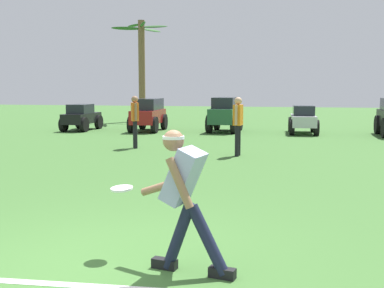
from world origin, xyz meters
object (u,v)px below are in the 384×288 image
at_px(teammate_near_sideline, 238,121).
at_px(parked_car_slot_d, 303,119).
at_px(parked_car_slot_a, 81,117).
at_px(palm_tree_far_left, 142,63).
at_px(frisbee_in_flight, 122,188).
at_px(frisbee_thrower, 184,193).
at_px(parked_car_slot_c, 225,114).
at_px(parked_car_slot_b, 148,114).
at_px(teammate_midfield, 135,117).

distance_m(teammate_near_sideline, parked_car_slot_d, 6.90).
bearing_deg(parked_car_slot_a, palm_tree_far_left, 81.74).
height_order(frisbee_in_flight, palm_tree_far_left, palm_tree_far_left).
xyz_separation_m(frisbee_thrower, parked_car_slot_c, (-1.71, 14.96, -0.05)).
bearing_deg(parked_car_slot_d, parked_car_slot_b, -178.30).
height_order(frisbee_thrower, parked_car_slot_a, frisbee_thrower).
height_order(parked_car_slot_a, parked_car_slot_c, parked_car_slot_c).
bearing_deg(teammate_near_sideline, frisbee_thrower, -87.15).
xyz_separation_m(teammate_near_sideline, parked_car_slot_c, (-1.30, 6.82, -0.20)).
xyz_separation_m(parked_car_slot_a, palm_tree_far_left, (0.84, 5.77, 2.52)).
bearing_deg(parked_car_slot_b, palm_tree_far_left, 110.27).
xyz_separation_m(frisbee_in_flight, teammate_near_sideline, (0.37, 7.78, 0.21)).
distance_m(teammate_near_sideline, teammate_midfield, 3.34).
height_order(teammate_midfield, palm_tree_far_left, palm_tree_far_left).
xyz_separation_m(teammate_midfield, palm_tree_far_left, (-3.30, 10.98, 2.15)).
bearing_deg(parked_car_slot_b, parked_car_slot_d, 1.70).
height_order(frisbee_thrower, parked_car_slot_c, frisbee_thrower).
relative_size(parked_car_slot_b, parked_car_slot_d, 1.09).
relative_size(frisbee_in_flight, palm_tree_far_left, 0.06).
xyz_separation_m(frisbee_thrower, parked_car_slot_b, (-4.86, 14.60, -0.07)).
relative_size(frisbee_thrower, parked_car_slot_b, 0.58).
xyz_separation_m(teammate_near_sideline, parked_car_slot_d, (1.80, 6.65, -0.38)).
bearing_deg(parked_car_slot_a, parked_car_slot_d, 2.70).
relative_size(parked_car_slot_a, parked_car_slot_c, 0.93).
height_order(parked_car_slot_c, parked_car_slot_d, parked_car_slot_c).
xyz_separation_m(teammate_near_sideline, palm_tree_far_left, (-6.49, 11.98, 2.15)).
bearing_deg(parked_car_slot_c, frisbee_in_flight, -86.34).
distance_m(teammate_near_sideline, palm_tree_far_left, 13.79).
bearing_deg(teammate_near_sideline, parked_car_slot_b, 124.56).
distance_m(frisbee_in_flight, parked_car_slot_c, 14.63).
distance_m(frisbee_in_flight, teammate_midfield, 9.22).
bearing_deg(parked_car_slot_a, teammate_midfield, -51.56).
distance_m(parked_car_slot_b, palm_tree_far_left, 6.34).
relative_size(teammate_near_sideline, parked_car_slot_c, 0.65).
bearing_deg(teammate_midfield, frisbee_thrower, -68.53).
height_order(frisbee_thrower, teammate_midfield, teammate_midfield).
xyz_separation_m(frisbee_in_flight, parked_car_slot_a, (-6.96, 13.99, -0.17)).
xyz_separation_m(teammate_midfield, parked_car_slot_c, (1.89, 5.81, -0.20)).
relative_size(frisbee_in_flight, parked_car_slot_c, 0.14).
bearing_deg(frisbee_in_flight, palm_tree_far_left, 107.20).
bearing_deg(parked_car_slot_c, parked_car_slot_b, -173.53).
relative_size(frisbee_thrower, frisbee_in_flight, 4.20).
relative_size(teammate_midfield, parked_car_slot_d, 0.70).
distance_m(parked_car_slot_c, parked_car_slot_d, 3.12).
distance_m(parked_car_slot_a, parked_car_slot_b, 2.89).
height_order(parked_car_slot_c, palm_tree_far_left, palm_tree_far_left).
height_order(frisbee_thrower, teammate_near_sideline, teammate_near_sideline).
height_order(parked_car_slot_d, palm_tree_far_left, palm_tree_far_left).
height_order(parked_car_slot_b, palm_tree_far_left, palm_tree_far_left).
xyz_separation_m(parked_car_slot_a, parked_car_slot_d, (9.13, 0.43, 0.00)).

